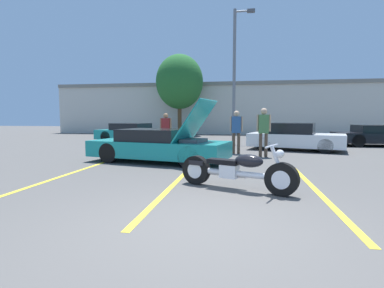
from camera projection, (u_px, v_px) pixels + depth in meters
The scene contains 15 objects.
ground_plane at pixel (200, 227), 4.03m from camera, with size 80.00×80.00×0.00m, color #514F4C.
parking_stripe_foreground at pixel (51, 180), 7.04m from camera, with size 0.12×5.56×0.01m, color yellow.
parking_stripe_middle at pixel (174, 184), 6.55m from camera, with size 0.12×5.56×0.01m, color yellow.
parking_stripe_back at pixel (316, 190), 6.07m from camera, with size 0.12×5.56×0.01m, color yellow.
far_building at pixel (236, 107), 26.77m from camera, with size 32.00×4.20×4.40m.
light_pole at pixel (236, 70), 17.35m from camera, with size 1.21×0.28×7.61m.
tree_background at pixel (180, 82), 23.86m from camera, with size 3.76×3.76×6.43m.
motorcycle at pixel (236, 171), 6.07m from camera, with size 2.37×1.16×0.95m.
show_car_hood_open at pixel (159, 146), 9.79m from camera, with size 4.79×2.67×2.00m.
parked_car_mid_left_row at pixel (295, 137), 13.37m from camera, with size 4.38×2.90×1.21m.
parked_car_left_row at pixel (133, 133), 17.32m from camera, with size 4.56×2.70×1.11m.
parked_car_mid_right_row at pixel (379, 136), 15.22m from camera, with size 4.33×1.97×1.07m.
spectator_near_motorcycle at pixel (166, 128), 13.19m from camera, with size 0.52×0.22×1.64m.
spectator_midground at pixel (264, 128), 11.04m from camera, with size 0.52×0.24×1.80m.
spectator_far_lot at pixel (236, 128), 11.99m from camera, with size 0.52×0.23×1.72m.
Camera 1 is at (0.54, -3.88, 1.48)m, focal length 28.00 mm.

